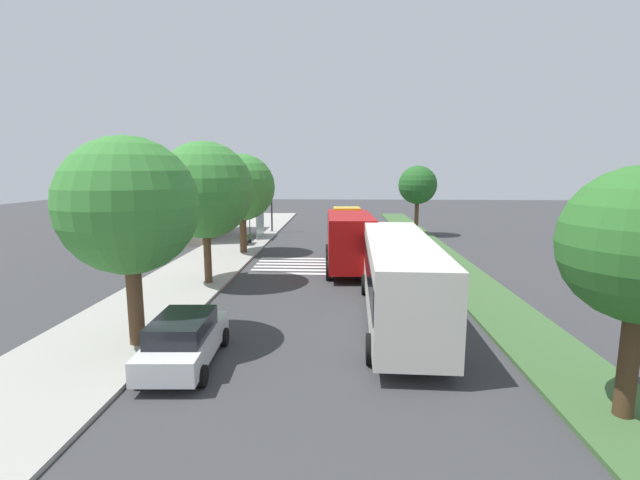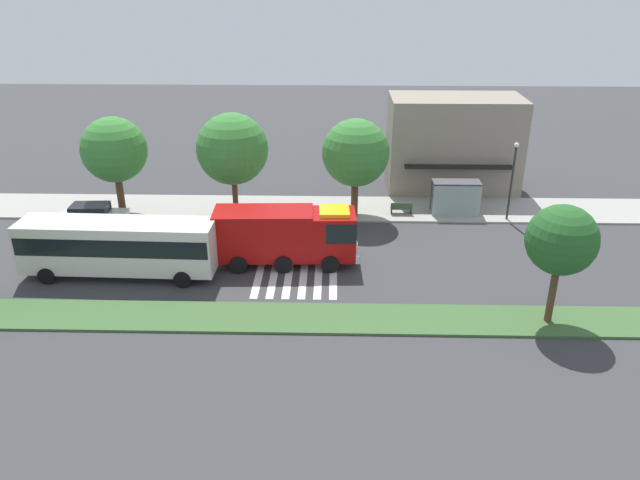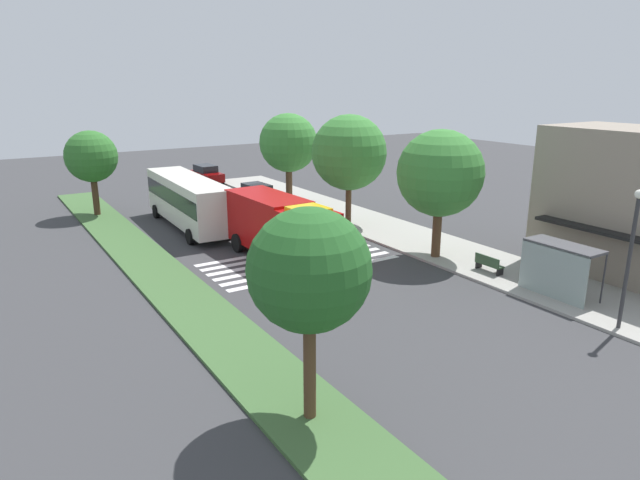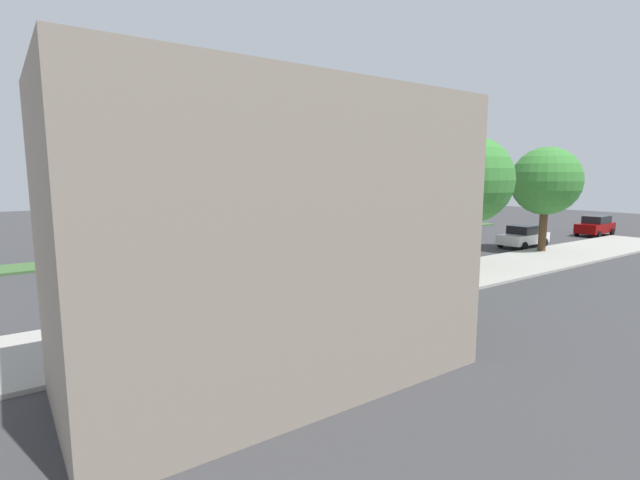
# 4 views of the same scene
# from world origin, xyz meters

# --- Properties ---
(ground_plane) EXTENTS (120.00, 120.00, 0.00)m
(ground_plane) POSITION_xyz_m (0.00, 0.00, 0.00)
(ground_plane) COLOR #38383A
(sidewalk) EXTENTS (60.00, 5.04, 0.14)m
(sidewalk) POSITION_xyz_m (0.00, 8.45, 0.07)
(sidewalk) COLOR #9E9B93
(sidewalk) RESTS_ON ground_plane
(median_strip) EXTENTS (60.00, 3.00, 0.14)m
(median_strip) POSITION_xyz_m (0.00, -7.43, 0.07)
(median_strip) COLOR #3D6033
(median_strip) RESTS_ON ground_plane
(crosswalk) EXTENTS (4.95, 10.67, 0.01)m
(crosswalk) POSITION_xyz_m (-2.97, 0.00, 0.01)
(crosswalk) COLOR silver
(crosswalk) RESTS_ON ground_plane
(fire_truck) EXTENTS (8.96, 3.13, 3.64)m
(fire_truck) POSITION_xyz_m (-3.44, -0.79, 2.04)
(fire_truck) COLOR #A50C0C
(fire_truck) RESTS_ON ground_plane
(parked_car_mid) EXTENTS (4.67, 2.26, 1.67)m
(parked_car_mid) POSITION_xyz_m (-17.88, 4.72, 0.86)
(parked_car_mid) COLOR silver
(parked_car_mid) RESTS_ON ground_plane
(transit_bus) EXTENTS (11.61, 3.11, 3.48)m
(transit_bus) POSITION_xyz_m (-13.50, -2.67, 2.07)
(transit_bus) COLOR silver
(transit_bus) RESTS_ON ground_plane
(bus_stop_shelter) EXTENTS (3.50, 1.40, 2.46)m
(bus_stop_shelter) POSITION_xyz_m (8.30, 7.36, 1.89)
(bus_stop_shelter) COLOR #4C4C51
(bus_stop_shelter) RESTS_ON sidewalk
(bench_near_shelter) EXTENTS (1.60, 0.50, 0.90)m
(bench_near_shelter) POSITION_xyz_m (4.30, 7.37, 0.59)
(bench_near_shelter) COLOR #2D472D
(bench_near_shelter) RESTS_ON sidewalk
(street_lamp) EXTENTS (0.36, 0.36, 5.74)m
(street_lamp) POSITION_xyz_m (11.94, 6.53, 3.56)
(street_lamp) COLOR #2D2D30
(street_lamp) RESTS_ON sidewalk
(storefront_building) EXTENTS (10.48, 6.04, 7.60)m
(storefront_building) POSITION_xyz_m (8.94, 13.58, 3.80)
(storefront_building) COLOR gray
(storefront_building) RESTS_ON ground_plane
(sidewalk_tree_far_west) EXTENTS (4.70, 4.70, 7.26)m
(sidewalk_tree_far_west) POSITION_xyz_m (-16.52, 6.93, 5.02)
(sidewalk_tree_far_west) COLOR #513823
(sidewalk_tree_far_west) RESTS_ON sidewalk
(sidewalk_tree_west) EXTENTS (5.13, 5.13, 7.59)m
(sidewalk_tree_west) POSITION_xyz_m (-8.00, 6.93, 5.15)
(sidewalk_tree_west) COLOR #513823
(sidewalk_tree_west) RESTS_ON sidewalk
(sidewalk_tree_center) EXTENTS (4.83, 4.83, 7.23)m
(sidewalk_tree_center) POSITION_xyz_m (0.78, 6.93, 4.93)
(sidewalk_tree_center) COLOR #513823
(sidewalk_tree_center) RESTS_ON sidewalk
(median_tree_west) EXTENTS (3.57, 3.57, 6.44)m
(median_tree_west) POSITION_xyz_m (10.58, -7.43, 4.76)
(median_tree_west) COLOR #513823
(median_tree_west) RESTS_ON median_strip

